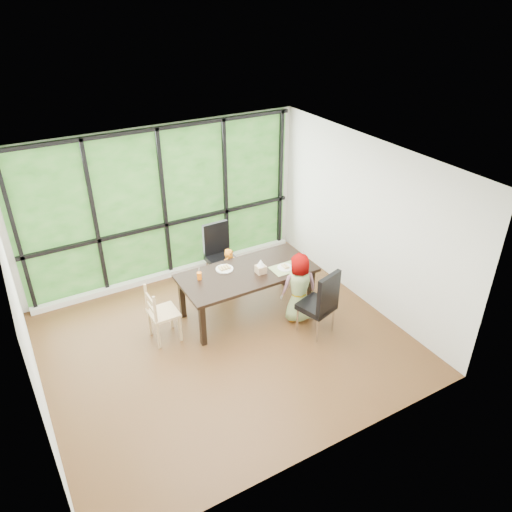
# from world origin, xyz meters

# --- Properties ---
(ground) EXTENTS (5.00, 5.00, 0.00)m
(ground) POSITION_xyz_m (0.00, 0.00, 0.00)
(ground) COLOR black
(ground) RESTS_ON ground
(back_wall) EXTENTS (5.00, 0.00, 5.00)m
(back_wall) POSITION_xyz_m (0.00, 2.25, 1.35)
(back_wall) COLOR silver
(back_wall) RESTS_ON ground
(foliage_backdrop) EXTENTS (4.80, 0.02, 2.65)m
(foliage_backdrop) POSITION_xyz_m (0.00, 2.23, 1.35)
(foliage_backdrop) COLOR #1F5017
(foliage_backdrop) RESTS_ON back_wall
(window_mullions) EXTENTS (4.80, 0.06, 2.65)m
(window_mullions) POSITION_xyz_m (0.00, 2.19, 1.35)
(window_mullions) COLOR black
(window_mullions) RESTS_ON back_wall
(window_sill) EXTENTS (4.80, 0.12, 0.10)m
(window_sill) POSITION_xyz_m (0.00, 2.15, 0.05)
(window_sill) COLOR silver
(window_sill) RESTS_ON ground
(dining_table) EXTENTS (2.14, 1.09, 0.75)m
(dining_table) POSITION_xyz_m (0.66, 0.51, 0.38)
(dining_table) COLOR black
(dining_table) RESTS_ON ground
(chair_window_leather) EXTENTS (0.47, 0.47, 1.08)m
(chair_window_leather) POSITION_xyz_m (0.69, 1.50, 0.54)
(chair_window_leather) COLOR black
(chair_window_leather) RESTS_ON ground
(chair_interior_leather) EXTENTS (0.57, 0.57, 1.08)m
(chair_interior_leather) POSITION_xyz_m (1.30, -0.44, 0.54)
(chair_interior_leather) COLOR black
(chair_interior_leather) RESTS_ON ground
(chair_end_beech) EXTENTS (0.41, 0.43, 0.90)m
(chair_end_beech) POSITION_xyz_m (-0.71, 0.54, 0.45)
(chair_end_beech) COLOR tan
(chair_end_beech) RESTS_ON ground
(child_toddler) EXTENTS (0.35, 0.26, 0.85)m
(child_toddler) POSITION_xyz_m (0.66, 1.10, 0.43)
(child_toddler) COLOR orange
(child_toddler) RESTS_ON ground
(child_older) EXTENTS (0.64, 0.50, 1.14)m
(child_older) POSITION_xyz_m (1.28, -0.04, 0.57)
(child_older) COLOR slate
(child_older) RESTS_ON ground
(placemat) EXTENTS (0.44, 0.32, 0.01)m
(placemat) POSITION_xyz_m (1.22, 0.30, 0.75)
(placemat) COLOR tan
(placemat) RESTS_ON dining_table
(plate_far) EXTENTS (0.27, 0.27, 0.02)m
(plate_far) POSITION_xyz_m (0.39, 0.74, 0.76)
(plate_far) COLOR white
(plate_far) RESTS_ON dining_table
(plate_near) EXTENTS (0.25, 0.25, 0.02)m
(plate_near) POSITION_xyz_m (1.23, 0.31, 0.76)
(plate_near) COLOR white
(plate_near) RESTS_ON dining_table
(orange_cup) EXTENTS (0.07, 0.07, 0.11)m
(orange_cup) POSITION_xyz_m (-0.06, 0.68, 0.81)
(orange_cup) COLOR orange
(orange_cup) RESTS_ON dining_table
(green_cup) EXTENTS (0.08, 0.08, 0.13)m
(green_cup) POSITION_xyz_m (1.51, 0.25, 0.81)
(green_cup) COLOR #58DD2F
(green_cup) RESTS_ON dining_table
(tissue_box) EXTENTS (0.14, 0.14, 0.12)m
(tissue_box) POSITION_xyz_m (0.83, 0.38, 0.81)
(tissue_box) COLOR tan
(tissue_box) RESTS_ON dining_table
(crepe_rolls_far) EXTENTS (0.20, 0.12, 0.04)m
(crepe_rolls_far) POSITION_xyz_m (0.39, 0.74, 0.79)
(crepe_rolls_far) COLOR tan
(crepe_rolls_far) RESTS_ON plate_far
(crepe_rolls_near) EXTENTS (0.10, 0.12, 0.04)m
(crepe_rolls_near) POSITION_xyz_m (1.23, 0.31, 0.78)
(crepe_rolls_near) COLOR tan
(crepe_rolls_near) RESTS_ON plate_near
(straw_white) EXTENTS (0.01, 0.04, 0.20)m
(straw_white) POSITION_xyz_m (-0.06, 0.68, 0.90)
(straw_white) COLOR white
(straw_white) RESTS_ON orange_cup
(straw_pink) EXTENTS (0.01, 0.04, 0.20)m
(straw_pink) POSITION_xyz_m (1.51, 0.25, 0.92)
(straw_pink) COLOR pink
(straw_pink) RESTS_ON green_cup
(tissue) EXTENTS (0.12, 0.12, 0.11)m
(tissue) POSITION_xyz_m (0.83, 0.38, 0.93)
(tissue) COLOR white
(tissue) RESTS_ON tissue_box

